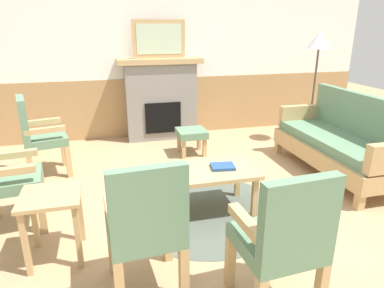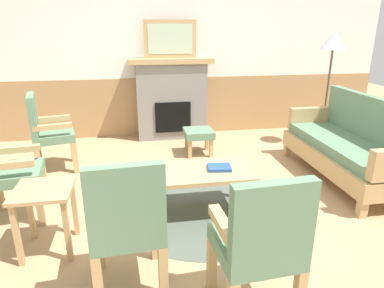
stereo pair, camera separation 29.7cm
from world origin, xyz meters
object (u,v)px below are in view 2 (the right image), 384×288
object	(u,v)px
framed_picture	(170,39)
armchair_front_center	(127,220)
footstool	(199,135)
armchair_near_fireplace	(4,166)
couch	(348,147)
coffee_table	(202,175)
armchair_by_window_left	(47,129)
armchair_front_left	(260,241)
fireplace	(171,98)
book_on_table	(219,167)
floor_lamp_by_couch	(333,48)
side_table	(45,202)

from	to	relation	value
framed_picture	armchair_front_center	bearing A→B (deg)	-101.12
footstool	armchair_near_fireplace	xyz separation A→B (m)	(-2.07, -1.42, 0.25)
couch	footstool	bearing A→B (deg)	144.99
coffee_table	armchair_by_window_left	size ratio (longest dim) A/B	0.98
couch	coffee_table	size ratio (longest dim) A/B	1.88
couch	armchair_front_left	xyz separation A→B (m)	(-1.75, -1.79, 0.14)
armchair_front_left	armchair_near_fireplace	bearing A→B (deg)	142.16
framed_picture	armchair_by_window_left	world-z (taller)	framed_picture
footstool	armchair_front_center	size ratio (longest dim) A/B	0.41
armchair_by_window_left	armchair_front_left	xyz separation A→B (m)	(1.79, -2.63, 0.00)
coffee_table	armchair_front_left	xyz separation A→B (m)	(0.09, -1.31, 0.15)
fireplace	framed_picture	bearing A→B (deg)	90.00
couch	book_on_table	xyz separation A→B (m)	(-1.68, -0.48, 0.06)
armchair_front_left	armchair_front_center	bearing A→B (deg)	155.30
footstool	floor_lamp_by_couch	distance (m)	2.26
armchair_front_left	fireplace	bearing A→B (deg)	91.75
couch	footstool	distance (m)	1.94
couch	armchair_near_fireplace	bearing A→B (deg)	-175.15
fireplace	floor_lamp_by_couch	world-z (taller)	floor_lamp_by_couch
couch	floor_lamp_by_couch	xyz separation A→B (m)	(0.35, 1.18, 1.05)
framed_picture	fireplace	bearing A→B (deg)	-90.00
footstool	side_table	xyz separation A→B (m)	(-1.60, -1.98, 0.15)
armchair_front_center	floor_lamp_by_couch	bearing A→B (deg)	41.98
coffee_table	armchair_front_center	xyz separation A→B (m)	(-0.69, -0.95, 0.15)
armchair_front_center	couch	bearing A→B (deg)	29.33
footstool	floor_lamp_by_couch	world-z (taller)	floor_lamp_by_couch
side_table	armchair_by_window_left	bearing A→B (deg)	101.60
armchair_by_window_left	armchair_front_center	xyz separation A→B (m)	(1.00, -2.27, 0.00)
armchair_front_center	floor_lamp_by_couch	xyz separation A→B (m)	(2.89, 2.60, 0.91)
couch	armchair_front_center	bearing A→B (deg)	-150.67
armchair_by_window_left	armchair_front_center	world-z (taller)	same
book_on_table	armchair_by_window_left	size ratio (longest dim) A/B	0.23
fireplace	armchair_by_window_left	bearing A→B (deg)	-145.96
book_on_table	armchair_near_fireplace	xyz separation A→B (m)	(-1.97, 0.17, 0.08)
book_on_table	side_table	xyz separation A→B (m)	(-1.51, -0.39, -0.02)
book_on_table	couch	bearing A→B (deg)	15.87
footstool	armchair_front_left	bearing A→B (deg)	-93.37
armchair_near_fireplace	coffee_table	bearing A→B (deg)	-5.33
couch	armchair_front_center	distance (m)	2.91
floor_lamp_by_couch	armchair_front_center	bearing A→B (deg)	-138.02
armchair_front_left	floor_lamp_by_couch	world-z (taller)	floor_lamp_by_couch
armchair_front_center	armchair_near_fireplace	bearing A→B (deg)	135.02
framed_picture	armchair_by_window_left	xyz separation A→B (m)	(-1.67, -1.13, -1.02)
couch	armchair_front_left	size ratio (longest dim) A/B	1.84
couch	armchair_near_fireplace	xyz separation A→B (m)	(-3.65, -0.31, 0.14)
framed_picture	armchair_front_left	xyz separation A→B (m)	(0.11, -3.76, -1.02)
framed_picture	armchair_near_fireplace	size ratio (longest dim) A/B	0.82
coffee_table	floor_lamp_by_couch	size ratio (longest dim) A/B	0.57
side_table	armchair_near_fireplace	bearing A→B (deg)	129.84
book_on_table	armchair_front_left	size ratio (longest dim) A/B	0.23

